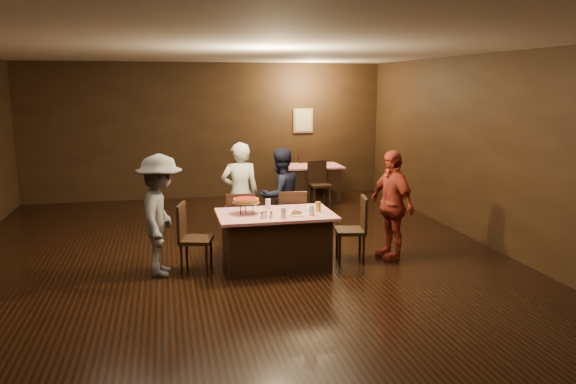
# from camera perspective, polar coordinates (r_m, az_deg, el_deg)

# --- Properties ---
(room) EXTENTS (10.00, 10.04, 3.02)m
(room) POSITION_cam_1_polar(r_m,az_deg,el_deg) (7.71, -5.44, 7.96)
(room) COLOR black
(room) RESTS_ON ground
(main_table) EXTENTS (1.60, 1.00, 0.77)m
(main_table) POSITION_cam_1_polar(r_m,az_deg,el_deg) (7.88, -1.28, -4.87)
(main_table) COLOR #A70B19
(main_table) RESTS_ON ground
(back_table) EXTENTS (1.30, 0.90, 0.77)m
(back_table) POSITION_cam_1_polar(r_m,az_deg,el_deg) (12.42, 2.36, 0.97)
(back_table) COLOR #A90B19
(back_table) RESTS_ON ground
(chair_far_left) EXTENTS (0.45, 0.45, 0.95)m
(chair_far_left) POSITION_cam_1_polar(r_m,az_deg,el_deg) (8.51, -4.91, -3.09)
(chair_far_left) COLOR black
(chair_far_left) RESTS_ON ground
(chair_far_right) EXTENTS (0.47, 0.47, 0.95)m
(chair_far_right) POSITION_cam_1_polar(r_m,az_deg,el_deg) (8.65, 0.35, -2.82)
(chair_far_right) COLOR black
(chair_far_right) RESTS_ON ground
(chair_end_left) EXTENTS (0.51, 0.51, 0.95)m
(chair_end_left) POSITION_cam_1_polar(r_m,az_deg,el_deg) (7.73, -9.33, -4.65)
(chair_end_left) COLOR black
(chair_end_left) RESTS_ON ground
(chair_end_right) EXTENTS (0.49, 0.49, 0.95)m
(chair_end_right) POSITION_cam_1_polar(r_m,az_deg,el_deg) (8.13, 6.36, -3.78)
(chair_end_right) COLOR black
(chair_end_right) RESTS_ON ground
(chair_back_near) EXTENTS (0.44, 0.44, 0.95)m
(chair_back_near) POSITION_cam_1_polar(r_m,az_deg,el_deg) (11.74, 3.24, 0.83)
(chair_back_near) COLOR black
(chair_back_near) RESTS_ON ground
(chair_back_far) EXTENTS (0.45, 0.45, 0.95)m
(chair_back_far) POSITION_cam_1_polar(r_m,az_deg,el_deg) (12.98, 1.68, 1.81)
(chair_back_far) COLOR black
(chair_back_far) RESTS_ON ground
(diner_white_jacket) EXTENTS (0.61, 0.40, 1.64)m
(diner_white_jacket) POSITION_cam_1_polar(r_m,az_deg,el_deg) (8.92, -4.88, -0.17)
(diner_white_jacket) COLOR silver
(diner_white_jacket) RESTS_ON ground
(diner_navy_hoodie) EXTENTS (0.92, 0.83, 1.53)m
(diner_navy_hoodie) POSITION_cam_1_polar(r_m,az_deg,el_deg) (9.01, -0.80, -0.37)
(diner_navy_hoodie) COLOR black
(diner_navy_hoodie) RESTS_ON ground
(diner_grey_knit) EXTENTS (0.73, 1.12, 1.63)m
(diner_grey_knit) POSITION_cam_1_polar(r_m,az_deg,el_deg) (7.64, -12.82, -2.32)
(diner_grey_knit) COLOR #5A5B5F
(diner_grey_knit) RESTS_ON ground
(diner_red_shirt) EXTENTS (0.59, 1.00, 1.60)m
(diner_red_shirt) POSITION_cam_1_polar(r_m,az_deg,el_deg) (8.32, 10.46, -1.25)
(diner_red_shirt) COLOR #A33324
(diner_red_shirt) RESTS_ON ground
(pizza_stand) EXTENTS (0.38, 0.38, 0.22)m
(pizza_stand) POSITION_cam_1_polar(r_m,az_deg,el_deg) (7.73, -4.28, -0.89)
(pizza_stand) COLOR black
(pizza_stand) RESTS_ON main_table
(plate_with_slice) EXTENTS (0.25, 0.25, 0.06)m
(plate_with_slice) POSITION_cam_1_polar(r_m,az_deg,el_deg) (7.66, 0.81, -2.17)
(plate_with_slice) COLOR white
(plate_with_slice) RESTS_ON main_table
(plate_empty) EXTENTS (0.25, 0.25, 0.01)m
(plate_empty) POSITION_cam_1_polar(r_m,az_deg,el_deg) (8.05, 2.35, -1.66)
(plate_empty) COLOR white
(plate_empty) RESTS_ON main_table
(glass_front_left) EXTENTS (0.08, 0.08, 0.14)m
(glass_front_left) POSITION_cam_1_polar(r_m,az_deg,el_deg) (7.49, -0.47, -2.11)
(glass_front_left) COLOR silver
(glass_front_left) RESTS_ON main_table
(glass_front_right) EXTENTS (0.08, 0.08, 0.14)m
(glass_front_right) POSITION_cam_1_polar(r_m,az_deg,el_deg) (7.63, 2.39, -1.88)
(glass_front_right) COLOR silver
(glass_front_right) RESTS_ON main_table
(glass_amber) EXTENTS (0.08, 0.08, 0.14)m
(glass_amber) POSITION_cam_1_polar(r_m,az_deg,el_deg) (7.86, 3.08, -1.51)
(glass_amber) COLOR #BF7F26
(glass_amber) RESTS_ON main_table
(glass_back) EXTENTS (0.08, 0.08, 0.14)m
(glass_back) POSITION_cam_1_polar(r_m,az_deg,el_deg) (8.05, -2.06, -1.21)
(glass_back) COLOR silver
(glass_back) RESTS_ON main_table
(condiments) EXTENTS (0.17, 0.10, 0.09)m
(condiments) POSITION_cam_1_polar(r_m,az_deg,el_deg) (7.47, -2.22, -2.33)
(condiments) COLOR silver
(condiments) RESTS_ON main_table
(napkin_center) EXTENTS (0.19, 0.19, 0.01)m
(napkin_center) POSITION_cam_1_polar(r_m,az_deg,el_deg) (7.85, 0.86, -2.02)
(napkin_center) COLOR white
(napkin_center) RESTS_ON main_table
(napkin_left) EXTENTS (0.21, 0.21, 0.01)m
(napkin_left) POSITION_cam_1_polar(r_m,az_deg,el_deg) (7.71, -2.31, -2.26)
(napkin_left) COLOR white
(napkin_left) RESTS_ON main_table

